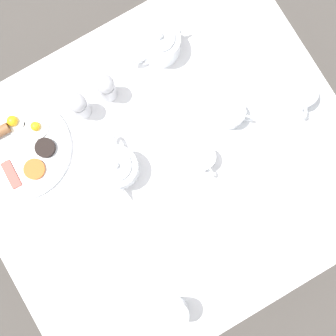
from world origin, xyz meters
TOP-DOWN VIEW (x-y plane):
  - ground_plane at (0.00, 0.00)m, footprint 8.00×8.00m
  - table at (0.00, 0.00)m, footprint 0.91×1.03m
  - breakfast_plate at (-0.26, -0.33)m, footprint 0.29×0.29m
  - teapot_near at (-0.07, -0.12)m, footprint 0.18×0.11m
  - teapot_far at (-0.31, 0.15)m, footprint 0.11×0.19m
  - teacup_with_saucer_left at (-0.04, 0.22)m, footprint 0.13×0.13m
  - teacup_with_saucer_right at (0.01, 0.42)m, footprint 0.13×0.13m
  - water_glass_tall at (0.34, -0.17)m, footprint 0.07×0.07m
  - creamer_jug at (0.03, 0.09)m, footprint 0.09×0.07m
  - pepper_grinder at (-0.27, -0.04)m, footprint 0.05×0.05m
  - salt_grinder at (-0.26, -0.12)m, footprint 0.05×0.05m
  - fork_by_plate at (0.18, -0.40)m, footprint 0.08×0.17m
  - knife_by_plate at (0.19, 0.09)m, footprint 0.20×0.05m
  - spoon_for_tea at (0.21, 0.29)m, footprint 0.14×0.09m

SIDE VIEW (x-z plane):
  - ground_plane at x=0.00m, z-range 0.00..0.00m
  - table at x=0.00m, z-range 0.28..0.99m
  - fork_by_plate at x=0.18m, z-range 0.71..0.71m
  - knife_by_plate at x=0.19m, z-range 0.71..0.71m
  - spoon_for_tea at x=0.21m, z-range 0.71..0.71m
  - breakfast_plate at x=-0.26m, z-range 0.70..0.74m
  - teacup_with_saucer_right at x=0.01m, z-range 0.70..0.77m
  - teacup_with_saucer_left at x=-0.04m, z-range 0.70..0.77m
  - creamer_jug at x=0.03m, z-range 0.71..0.77m
  - teapot_near at x=-0.07m, z-range 0.70..0.81m
  - teapot_far at x=-0.31m, z-range 0.70..0.81m
  - water_glass_tall at x=0.34m, z-range 0.71..0.81m
  - pepper_grinder at x=-0.27m, z-range 0.71..0.83m
  - salt_grinder at x=-0.26m, z-range 0.71..0.83m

